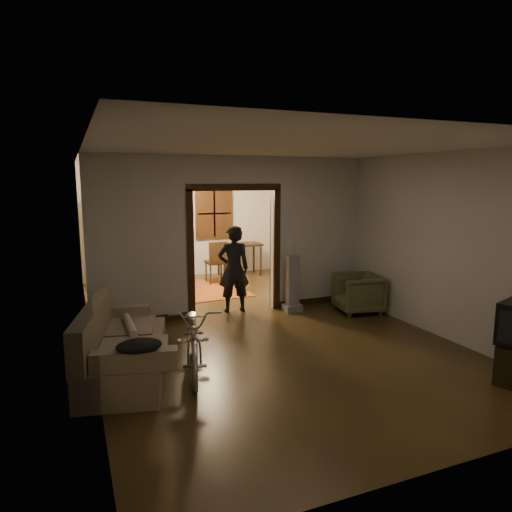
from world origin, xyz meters
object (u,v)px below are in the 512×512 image
person (234,269)px  armchair (358,293)px  bicycle (195,336)px  desk (240,260)px  locker (139,241)px  sofa (125,339)px

person → armchair: bearing=162.3°
bicycle → desk: bicycle is taller
person → locker: locker is taller
desk → person: bearing=-106.9°
sofa → armchair: 4.41m
locker → desk: locker is taller
armchair → locker: (-3.34, 3.85, 0.65)m
bicycle → person: (1.34, 2.31, 0.34)m
armchair → bicycle: bearing=-56.8°
sofa → armchair: (4.24, 1.21, -0.10)m
sofa → person: bearing=57.1°
armchair → locker: size_ratio=0.39×
desk → locker: bearing=-174.0°
sofa → desk: (3.37, 5.10, -0.06)m
armchair → desk: size_ratio=0.72×
armchair → person: size_ratio=0.49×
locker → sofa: bearing=-97.9°
bicycle → locker: locker is taller
sofa → bicycle: 0.85m
person → sofa: bearing=49.7°
locker → desk: size_ratio=1.86×
person → locker: size_ratio=0.79×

